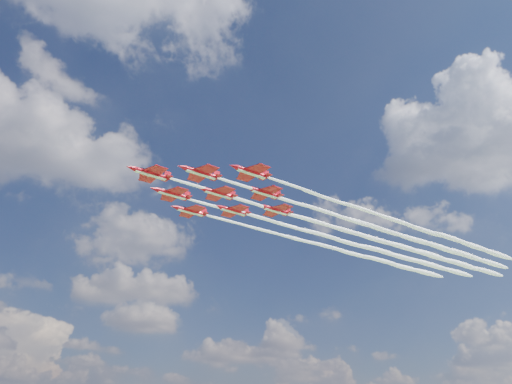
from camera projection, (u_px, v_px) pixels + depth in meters
jet_lead at (311, 220)px, 153.08m from camera, size 111.98×31.77×2.96m
jet_row2_port at (352, 220)px, 152.74m from camera, size 111.98×31.77×2.96m
jet_row2_starb at (318, 234)px, 164.01m from camera, size 111.98×31.77×2.96m
jet_row3_port at (393, 219)px, 152.40m from camera, size 111.98×31.77×2.96m
jet_row3_centre at (356, 234)px, 163.67m from camera, size 111.98×31.77×2.96m
jet_row3_starb at (324, 246)px, 174.95m from camera, size 111.98×31.77×2.96m
jet_row4_port at (395, 233)px, 163.34m from camera, size 111.98×31.77×2.96m
jet_row4_starb at (360, 246)px, 174.61m from camera, size 111.98×31.77×2.96m
jet_tail at (396, 245)px, 174.27m from camera, size 111.98×31.77×2.96m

